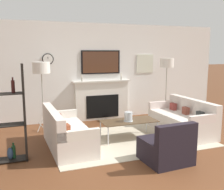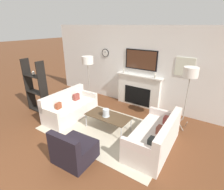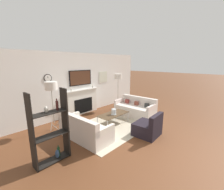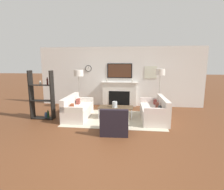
# 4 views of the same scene
# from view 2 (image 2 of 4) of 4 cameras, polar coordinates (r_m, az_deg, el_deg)

# --- Properties ---
(fireplace_wall) EXTENTS (7.54, 0.28, 2.70)m
(fireplace_wall) POSITION_cam_2_polar(r_m,az_deg,el_deg) (6.08, 9.34, 7.59)
(fireplace_wall) COLOR white
(fireplace_wall) RESTS_ON ground_plane
(area_rug) EXTENTS (3.39, 2.15, 0.01)m
(area_rug) POSITION_cam_2_polar(r_m,az_deg,el_deg) (4.94, -1.91, -11.20)
(area_rug) COLOR beige
(area_rug) RESTS_ON ground_plane
(couch_left) EXTENTS (0.82, 1.75, 0.80)m
(couch_left) POSITION_cam_2_polar(r_m,az_deg,el_deg) (5.64, -13.53, -4.17)
(couch_left) COLOR silver
(couch_left) RESTS_ON ground_plane
(couch_right) EXTENTS (0.86, 1.73, 0.80)m
(couch_right) POSITION_cam_2_polar(r_m,az_deg,el_deg) (4.25, 13.79, -13.38)
(couch_right) COLOR silver
(couch_right) RESTS_ON ground_plane
(armchair) EXTENTS (0.80, 0.77, 0.76)m
(armchair) POSITION_cam_2_polar(r_m,az_deg,el_deg) (3.93, -12.39, -17.26)
(armchair) COLOR black
(armchair) RESTS_ON ground_plane
(coffee_table) EXTENTS (1.23, 0.59, 0.41)m
(coffee_table) POSITION_cam_2_polar(r_m,az_deg,el_deg) (4.78, -1.30, -7.02)
(coffee_table) COLOR #4C3823
(coffee_table) RESTS_ON ground_plane
(hurricane_candle) EXTENTS (0.20, 0.20, 0.21)m
(hurricane_candle) POSITION_cam_2_polar(r_m,az_deg,el_deg) (4.71, -1.97, -5.92)
(hurricane_candle) COLOR silver
(hurricane_candle) RESTS_ON coffee_table
(floor_lamp_left) EXTENTS (0.40, 0.40, 1.69)m
(floor_lamp_left) POSITION_cam_2_polar(r_m,az_deg,el_deg) (6.31, -7.97, 11.01)
(floor_lamp_left) COLOR #9E998E
(floor_lamp_left) RESTS_ON ground_plane
(floor_lamp_right) EXTENTS (0.37, 0.37, 1.75)m
(floor_lamp_right) POSITION_cam_2_polar(r_m,az_deg,el_deg) (4.80, 24.29, 6.46)
(floor_lamp_right) COLOR #9E998E
(floor_lamp_right) RESTS_ON ground_plane
(shelf_unit) EXTENTS (0.82, 0.28, 1.72)m
(shelf_unit) POSITION_cam_2_polar(r_m,az_deg,el_deg) (6.15, -23.44, 1.86)
(shelf_unit) COLOR black
(shelf_unit) RESTS_ON ground_plane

